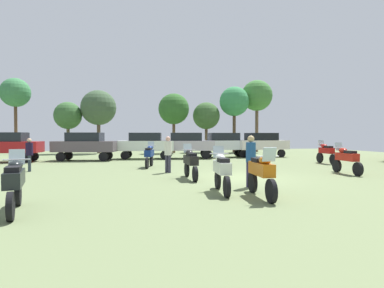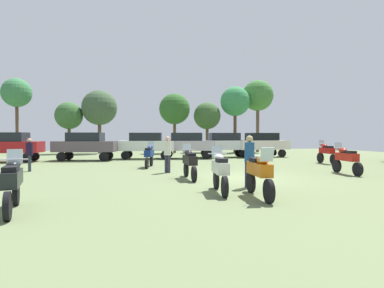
# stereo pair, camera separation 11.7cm
# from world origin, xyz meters

# --- Properties ---
(ground_plane) EXTENTS (44.00, 52.00, 0.02)m
(ground_plane) POSITION_xyz_m (0.00, 0.00, 0.01)
(ground_plane) COLOR #69784E
(motorcycle_1) EXTENTS (0.62, 2.24, 1.45)m
(motorcycle_1) POSITION_xyz_m (-2.16, 0.01, 0.73)
(motorcycle_1) COLOR black
(motorcycle_1) RESTS_ON ground
(motorcycle_2) EXTENTS (0.62, 2.27, 1.49)m
(motorcycle_2) POSITION_xyz_m (-0.92, -4.25, 0.75)
(motorcycle_2) COLOR black
(motorcycle_2) RESTS_ON ground
(motorcycle_3) EXTENTS (0.62, 2.20, 1.46)m
(motorcycle_3) POSITION_xyz_m (5.31, 0.23, 0.74)
(motorcycle_3) COLOR black
(motorcycle_3) RESTS_ON ground
(motorcycle_4) EXTENTS (0.74, 2.21, 1.46)m
(motorcycle_4) POSITION_xyz_m (-7.32, -4.75, 0.74)
(motorcycle_4) COLOR black
(motorcycle_4) RESTS_ON ground
(motorcycle_5) EXTENTS (0.75, 2.11, 1.45)m
(motorcycle_5) POSITION_xyz_m (-3.52, 5.13, 0.73)
(motorcycle_5) COLOR black
(motorcycle_5) RESTS_ON ground
(motorcycle_6) EXTENTS (0.62, 2.12, 1.49)m
(motorcycle_6) POSITION_xyz_m (7.66, 5.21, 0.75)
(motorcycle_6) COLOR black
(motorcycle_6) RESTS_ON ground
(motorcycle_7) EXTENTS (0.62, 2.15, 1.46)m
(motorcycle_7) POSITION_xyz_m (-1.81, -3.26, 0.74)
(motorcycle_7) COLOR black
(motorcycle_7) RESTS_ON ground
(car_1) EXTENTS (4.40, 2.06, 2.00)m
(car_1) POSITION_xyz_m (-12.69, 10.56, 1.19)
(car_1) COLOR black
(car_1) RESTS_ON ground
(car_2) EXTENTS (4.44, 2.17, 2.00)m
(car_2) POSITION_xyz_m (6.19, 11.89, 1.19)
(car_2) COLOR black
(car_2) RESTS_ON ground
(car_3) EXTENTS (4.36, 1.96, 2.00)m
(car_3) POSITION_xyz_m (3.00, 12.17, 1.19)
(car_3) COLOR black
(car_3) RESTS_ON ground
(car_4) EXTENTS (4.54, 2.50, 2.00)m
(car_4) POSITION_xyz_m (-7.68, 10.88, 1.19)
(car_4) COLOR black
(car_4) RESTS_ON ground
(car_5) EXTENTS (4.52, 2.42, 2.00)m
(car_5) POSITION_xyz_m (-3.35, 11.71, 1.19)
(car_5) COLOR black
(car_5) RESTS_ON ground
(car_6) EXTENTS (4.56, 2.58, 2.00)m
(car_6) POSITION_xyz_m (-0.22, 11.50, 1.19)
(car_6) COLOR black
(car_6) RESTS_ON ground
(person_1) EXTENTS (0.48, 0.48, 1.76)m
(person_1) POSITION_xyz_m (-2.81, 2.36, 1.05)
(person_1) COLOR #323144
(person_1) RESTS_ON ground
(person_2) EXTENTS (0.43, 0.43, 1.80)m
(person_2) POSITION_xyz_m (-0.52, -2.45, 1.08)
(person_2) COLOR #2E264F
(person_2) RESTS_ON ground
(person_3) EXTENTS (0.41, 0.41, 1.66)m
(person_3) POSITION_xyz_m (-9.52, 4.26, 0.98)
(person_3) COLOR #29333E
(person_3) RESTS_ON ground
(tree_1) EXTENTS (2.85, 2.85, 5.29)m
(tree_1) POSITION_xyz_m (3.46, 19.79, 3.85)
(tree_1) COLOR brown
(tree_1) RESTS_ON ground
(tree_2) EXTENTS (3.46, 3.46, 6.28)m
(tree_2) POSITION_xyz_m (-7.53, 19.98, 4.54)
(tree_2) COLOR brown
(tree_2) RESTS_ON ground
(tree_3) EXTENTS (2.72, 2.72, 7.20)m
(tree_3) POSITION_xyz_m (-15.09, 19.98, 5.79)
(tree_3) COLOR brown
(tree_3) RESTS_ON ground
(tree_4) EXTENTS (3.13, 3.13, 6.05)m
(tree_4) POSITION_xyz_m (-0.09, 19.26, 4.48)
(tree_4) COLOR brown
(tree_4) RESTS_ON ground
(tree_5) EXTENTS (2.67, 2.67, 5.07)m
(tree_5) POSITION_xyz_m (-10.43, 20.10, 3.73)
(tree_5) COLOR brown
(tree_5) RESTS_ON ground
(tree_6) EXTENTS (3.11, 3.11, 6.94)m
(tree_6) POSITION_xyz_m (6.37, 19.25, 5.35)
(tree_6) COLOR #4D3A2A
(tree_6) RESTS_ON ground
(tree_7) EXTENTS (3.33, 3.33, 7.78)m
(tree_7) POSITION_xyz_m (9.10, 19.68, 6.08)
(tree_7) COLOR brown
(tree_7) RESTS_ON ground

